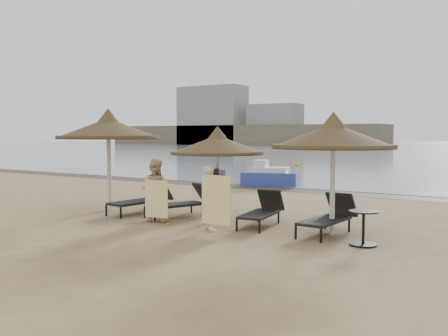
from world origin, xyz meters
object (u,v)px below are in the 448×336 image
(lounger_near_right, at_px, (263,210))
(palapa_left, at_px, (108,129))
(palapa_right, at_px, (333,137))
(lounger_near_left, at_px, (184,202))
(lounger_far_right, at_px, (330,216))
(person_left, at_px, (155,185))
(person_right, at_px, (210,193))
(lounger_far_left, at_px, (143,198))
(side_table, at_px, (363,229))
(pedal_boat, at_px, (270,176))
(palapa_center, at_px, (217,145))

(lounger_near_right, bearing_deg, palapa_left, 174.79)
(palapa_right, height_order, lounger_near_left, palapa_right)
(palapa_left, xyz_separation_m, lounger_far_right, (7.14, 0.24, -2.12))
(lounger_far_right, relative_size, person_left, 1.07)
(lounger_far_right, height_order, person_right, person_right)
(person_right, bearing_deg, lounger_far_left, 17.81)
(lounger_far_right, xyz_separation_m, person_left, (-4.59, -1.05, 0.58))
(side_table, relative_size, person_right, 0.40)
(person_left, bearing_deg, lounger_far_left, -54.62)
(lounger_far_right, bearing_deg, pedal_boat, 129.05)
(lounger_near_left, distance_m, lounger_near_right, 2.64)
(pedal_boat, bearing_deg, palapa_left, -111.99)
(person_left, bearing_deg, lounger_near_right, -175.29)
(palapa_right, relative_size, lounger_far_right, 1.39)
(palapa_center, xyz_separation_m, lounger_near_right, (1.44, -0.02, -1.68))
(palapa_right, height_order, side_table, palapa_right)
(lounger_far_left, bearing_deg, lounger_near_left, 13.25)
(side_table, height_order, pedal_boat, pedal_boat)
(palapa_left, distance_m, palapa_right, 7.25)
(lounger_far_right, xyz_separation_m, side_table, (1.09, -0.89, -0.06))
(palapa_left, bearing_deg, palapa_right, 0.97)
(lounger_far_left, bearing_deg, lounger_near_right, 7.23)
(palapa_right, distance_m, person_right, 3.27)
(lounger_far_left, bearing_deg, palapa_center, 8.60)
(lounger_far_right, bearing_deg, palapa_right, -45.65)
(side_table, bearing_deg, person_right, -173.43)
(lounger_far_left, distance_m, pedal_boat, 9.05)
(lounger_far_left, relative_size, person_right, 1.18)
(lounger_near_right, bearing_deg, lounger_near_left, 169.89)
(side_table, bearing_deg, person_left, -178.45)
(lounger_far_left, relative_size, side_table, 2.93)
(palapa_left, xyz_separation_m, palapa_center, (3.85, 0.32, -0.46))
(side_table, bearing_deg, palapa_right, 141.90)
(lounger_near_right, distance_m, person_right, 1.66)
(lounger_near_left, relative_size, pedal_boat, 0.76)
(palapa_right, bearing_deg, lounger_far_left, 179.37)
(lounger_far_left, xyz_separation_m, side_table, (6.99, -0.84, -0.08))
(palapa_right, height_order, person_left, palapa_right)
(palapa_left, height_order, side_table, palapa_left)
(lounger_far_right, relative_size, side_table, 2.83)
(person_right, bearing_deg, palapa_left, 25.48)
(palapa_right, xyz_separation_m, lounger_far_left, (-6.00, 0.07, -1.89))
(palapa_right, xyz_separation_m, lounger_near_right, (-1.95, 0.18, -1.93))
(palapa_right, height_order, lounger_far_left, palapa_right)
(pedal_boat, bearing_deg, lounger_near_right, -80.31)
(palapa_right, distance_m, lounger_far_left, 6.29)
(lounger_far_right, distance_m, person_right, 2.96)
(lounger_near_right, bearing_deg, person_right, -127.01)
(palapa_center, bearing_deg, lounger_far_right, -1.41)
(lounger_near_right, xyz_separation_m, person_left, (-2.74, -1.11, 0.60))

